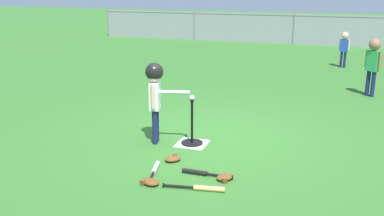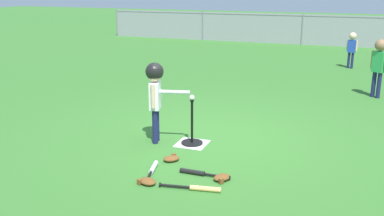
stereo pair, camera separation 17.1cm
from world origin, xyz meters
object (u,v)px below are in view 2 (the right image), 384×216
(glove_tossed_aside, at_px, (222,178))
(fielder_deep_left, at_px, (379,60))
(glove_by_plate, at_px, (172,158))
(spare_bat_wood, at_px, (199,188))
(batter_child, at_px, (155,86))
(fielder_deep_right, at_px, (352,45))
(baseball_on_tee, at_px, (192,97))
(spare_bat_black, at_px, (197,173))
(spare_bat_silver, at_px, (152,169))
(batting_tee, at_px, (192,137))
(glove_near_bats, at_px, (147,181))

(glove_tossed_aside, bearing_deg, fielder_deep_left, 69.51)
(glove_by_plate, height_order, glove_tossed_aside, same)
(glove_by_plate, bearing_deg, spare_bat_wood, -47.21)
(batter_child, xyz_separation_m, fielder_deep_right, (2.56, 7.18, -0.22))
(baseball_on_tee, xyz_separation_m, spare_bat_black, (0.45, -1.00, -0.68))
(spare_bat_silver, xyz_separation_m, spare_bat_black, (0.57, 0.10, -0.00))
(batting_tee, distance_m, glove_near_bats, 1.45)
(batting_tee, relative_size, fielder_deep_right, 0.68)
(batter_child, relative_size, fielder_deep_right, 1.22)
(baseball_on_tee, distance_m, spare_bat_black, 1.29)
(fielder_deep_right, bearing_deg, glove_by_plate, -104.89)
(spare_bat_black, bearing_deg, glove_by_plate, 148.13)
(fielder_deep_right, distance_m, spare_bat_wood, 8.59)
(fielder_deep_right, height_order, spare_bat_wood, fielder_deep_right)
(glove_tossed_aside, bearing_deg, batting_tee, 126.70)
(baseball_on_tee, distance_m, glove_near_bats, 1.60)
(baseball_on_tee, bearing_deg, batter_child, -167.22)
(glove_tossed_aside, bearing_deg, spare_bat_wood, -115.44)
(baseball_on_tee, bearing_deg, fielder_deep_left, 55.99)
(baseball_on_tee, distance_m, batter_child, 0.55)
(baseball_on_tee, xyz_separation_m, spare_bat_silver, (-0.12, -1.10, -0.68))
(spare_bat_wood, xyz_separation_m, glove_near_bats, (-0.63, -0.06, 0.01))
(fielder_deep_right, xyz_separation_m, glove_near_bats, (-2.06, -8.51, -0.60))
(baseball_on_tee, height_order, batter_child, batter_child)
(spare_bat_wood, relative_size, spare_bat_black, 1.12)
(baseball_on_tee, distance_m, glove_tossed_aside, 1.46)
(glove_near_bats, relative_size, glove_tossed_aside, 0.96)
(spare_bat_black, bearing_deg, fielder_deep_right, 78.85)
(glove_by_plate, distance_m, glove_near_bats, 0.74)
(glove_by_plate, relative_size, glove_near_bats, 1.03)
(spare_bat_silver, bearing_deg, glove_by_plate, 77.03)
(glove_near_bats, bearing_deg, fielder_deep_left, 63.67)
(batter_child, relative_size, glove_by_plate, 4.47)
(spare_bat_black, bearing_deg, glove_tossed_aside, -6.81)
(baseball_on_tee, xyz_separation_m, glove_tossed_aside, (0.77, -1.04, -0.67))
(batting_tee, xyz_separation_m, baseball_on_tee, (0.00, 0.00, 0.60))
(fielder_deep_right, bearing_deg, baseball_on_tee, -106.08)
(fielder_deep_right, relative_size, spare_bat_wood, 1.36)
(spare_bat_silver, bearing_deg, glove_near_bats, -74.17)
(batting_tee, height_order, spare_bat_silver, batting_tee)
(spare_bat_black, bearing_deg, batting_tee, 114.09)
(batting_tee, height_order, glove_by_plate, batting_tee)
(batter_child, bearing_deg, glove_near_bats, -69.47)
(batting_tee, height_order, batter_child, batter_child)
(fielder_deep_right, xyz_separation_m, fielder_deep_left, (0.57, -3.20, 0.14))
(baseball_on_tee, distance_m, spare_bat_silver, 1.30)
(fielder_deep_left, xyz_separation_m, spare_bat_black, (-2.16, -4.86, -0.74))
(fielder_deep_left, relative_size, glove_near_bats, 4.62)
(batting_tee, xyz_separation_m, glove_near_bats, (-0.02, -1.45, -0.07))
(spare_bat_silver, relative_size, spare_bat_wood, 0.85)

